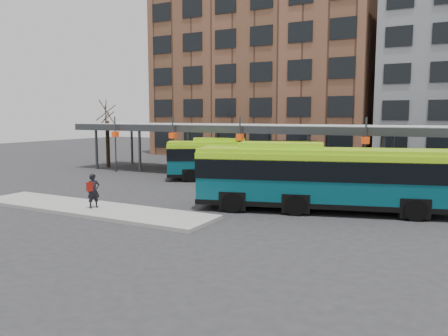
# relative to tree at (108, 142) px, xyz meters

# --- Properties ---
(ground) EXTENTS (120.00, 120.00, 0.00)m
(ground) POSITION_rel_tree_xyz_m (18.00, -12.00, -2.43)
(ground) COLOR #28282B
(ground) RESTS_ON ground
(boarding_island) EXTENTS (14.00, 3.00, 0.18)m
(boarding_island) POSITION_rel_tree_xyz_m (12.50, -15.00, -2.34)
(boarding_island) COLOR gray
(boarding_island) RESTS_ON ground
(canopy) EXTENTS (40.00, 6.53, 4.80)m
(canopy) POSITION_rel_tree_xyz_m (17.94, 0.87, 1.47)
(canopy) COLOR #999B9E
(canopy) RESTS_ON ground
(tree) EXTENTS (1.64, 1.64, 5.60)m
(tree) POSITION_rel_tree_xyz_m (0.00, 0.00, 0.00)
(tree) COLOR black
(tree) RESTS_ON ground
(building_brick) EXTENTS (26.00, 14.00, 22.00)m
(building_brick) POSITION_rel_tree_xyz_m (8.00, 20.00, 8.57)
(building_brick) COLOR brown
(building_brick) RESTS_ON ground
(bus_front) EXTENTS (12.99, 6.09, 3.51)m
(bus_front) POSITION_rel_tree_xyz_m (23.16, -9.65, -0.60)
(bus_front) COLOR #074652
(bus_front) RESTS_ON ground
(bus_rear) EXTENTS (11.27, 7.93, 3.20)m
(bus_rear) POSITION_rel_tree_xyz_m (14.86, -1.36, -0.77)
(bus_rear) COLOR #074652
(bus_rear) RESTS_ON ground
(pedestrian) EXTENTS (0.66, 0.76, 1.76)m
(pedestrian) POSITION_rel_tree_xyz_m (12.84, -15.09, -1.36)
(pedestrian) COLOR black
(pedestrian) RESTS_ON boarding_island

